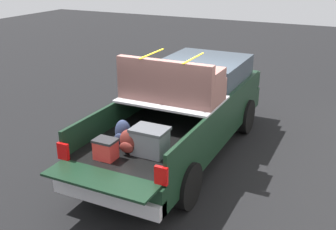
# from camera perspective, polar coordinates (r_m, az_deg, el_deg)

# --- Properties ---
(ground_plane) EXTENTS (40.00, 40.00, 0.00)m
(ground_plane) POSITION_cam_1_polar(r_m,az_deg,el_deg) (8.69, 1.75, -5.48)
(ground_plane) COLOR black
(pickup_truck) EXTENTS (6.05, 2.06, 2.23)m
(pickup_truck) POSITION_cam_1_polar(r_m,az_deg,el_deg) (8.61, 2.77, 1.08)
(pickup_truck) COLOR black
(pickup_truck) RESTS_ON ground_plane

